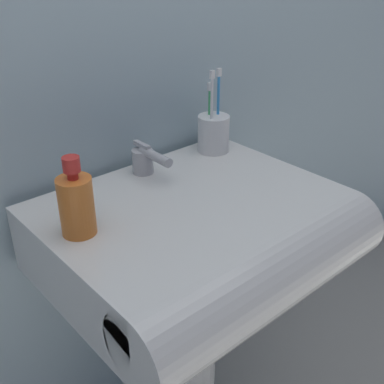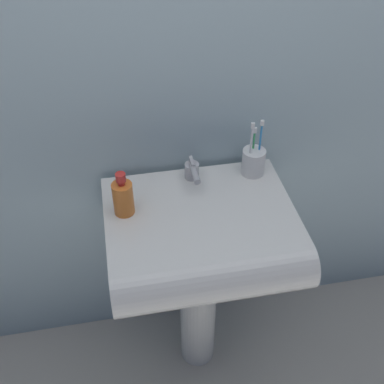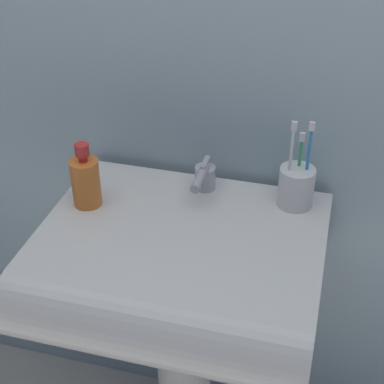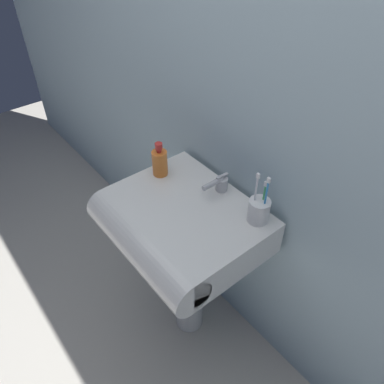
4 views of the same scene
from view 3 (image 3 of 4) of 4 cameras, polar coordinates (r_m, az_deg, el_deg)
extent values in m
cube|color=#9EB7C1|center=(1.37, 2.16, 14.82)|extent=(5.00, 0.05, 2.40)
cylinder|color=white|center=(1.66, -0.71, -17.60)|extent=(0.14, 0.14, 0.70)
cube|color=white|center=(1.35, -0.83, -6.15)|extent=(0.62, 0.45, 0.16)
cylinder|color=white|center=(1.19, -3.81, -12.78)|extent=(0.62, 0.16, 0.16)
cylinder|color=#B7B7BC|center=(1.42, 1.28, 1.41)|extent=(0.05, 0.05, 0.06)
cylinder|color=#B7B7BC|center=(1.36, 0.79, 1.36)|extent=(0.02, 0.10, 0.02)
cube|color=#B7B7BC|center=(1.40, 1.30, 2.84)|extent=(0.01, 0.06, 0.01)
cylinder|color=white|center=(1.37, 10.06, 0.49)|extent=(0.08, 0.08, 0.10)
cylinder|color=white|center=(1.33, 9.47, 2.49)|extent=(0.01, 0.01, 0.18)
cube|color=white|center=(1.28, 9.88, 6.34)|extent=(0.01, 0.01, 0.02)
cylinder|color=#338CD8|center=(1.34, 11.10, 2.51)|extent=(0.01, 0.01, 0.18)
cube|color=white|center=(1.30, 11.57, 6.26)|extent=(0.01, 0.01, 0.02)
cylinder|color=#3FB266|center=(1.36, 10.30, 2.25)|extent=(0.01, 0.01, 0.14)
cube|color=white|center=(1.32, 10.65, 5.26)|extent=(0.01, 0.01, 0.02)
cylinder|color=orange|center=(1.37, -10.26, 0.91)|extent=(0.07, 0.07, 0.11)
cylinder|color=red|center=(1.34, -10.53, 3.25)|extent=(0.02, 0.02, 0.01)
cylinder|color=red|center=(1.33, -10.63, 4.05)|extent=(0.03, 0.03, 0.03)
camera|label=1|loc=(0.97, -52.46, 3.14)|focal=45.00mm
camera|label=2|loc=(0.62, -105.81, 22.66)|focal=45.00mm
camera|label=4|loc=(0.69, 89.17, 24.00)|focal=35.00mm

